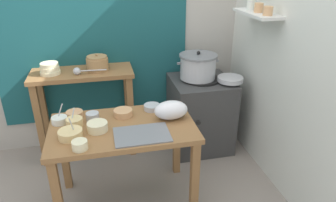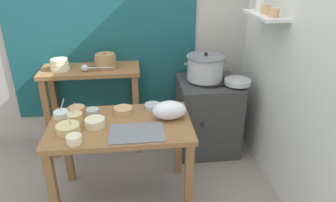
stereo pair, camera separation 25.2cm
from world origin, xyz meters
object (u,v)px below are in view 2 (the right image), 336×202
prep_bowl_0 (95,122)px  prep_bowl_5 (77,109)px  ladle (86,68)px  prep_bowl_6 (93,113)px  steamer_pot (205,67)px  prep_bowl_8 (74,139)px  prep_bowl_7 (61,114)px  stove_block (207,115)px  prep_bowl_2 (74,117)px  plastic_bag (169,110)px  clay_pot (105,61)px  prep_bowl_4 (153,106)px  wide_pan (238,82)px  back_shelf_table (92,89)px  prep_bowl_3 (68,128)px  prep_table (121,135)px  serving_tray (137,133)px  bowl_stack_enamel (60,65)px  prep_bowl_1 (123,110)px

prep_bowl_0 → prep_bowl_5: bearing=122.8°
ladle → prep_bowl_6: ladle is taller
steamer_pot → prep_bowl_8: size_ratio=4.04×
prep_bowl_6 → prep_bowl_7: bearing=177.8°
stove_block → prep_bowl_8: (-1.17, -0.95, 0.37)m
stove_block → prep_bowl_2: bearing=-152.9°
plastic_bag → prep_bowl_5: (-0.75, 0.21, -0.05)m
steamer_pot → clay_pot: clay_pot is taller
plastic_bag → prep_bowl_4: size_ratio=1.95×
steamer_pot → prep_bowl_0: size_ratio=2.81×
wide_pan → prep_bowl_5: size_ratio=1.87×
back_shelf_table → steamer_pot: steamer_pot is taller
wide_pan → prep_bowl_5: (-1.47, -0.31, -0.06)m
plastic_bag → prep_bowl_4: (-0.12, 0.19, -0.05)m
prep_bowl_0 → prep_bowl_4: (0.45, 0.26, -0.01)m
clay_pot → prep_bowl_2: clay_pot is taller
prep_bowl_3 → prep_bowl_0: bearing=17.6°
prep_table → back_shelf_table: (-0.30, 0.82, 0.07)m
back_shelf_table → ladle: 0.27m
ladle → prep_bowl_3: size_ratio=1.70×
prep_table → serving_tray: size_ratio=2.75×
stove_block → plastic_bag: (-0.48, -0.66, 0.41)m
back_shelf_table → prep_bowl_0: (0.12, -0.85, 0.08)m
bowl_stack_enamel → prep_bowl_7: size_ratio=1.12×
prep_bowl_2 → prep_bowl_7: prep_bowl_7 is taller
stove_block → prep_table: bearing=-141.3°
steamer_pot → prep_bowl_2: 1.35m
back_shelf_table → plastic_bag: size_ratio=3.58×
prep_bowl_3 → prep_bowl_5: bearing=87.9°
prep_table → prep_bowl_7: size_ratio=6.72×
ladle → steamer_pot: bearing=-0.9°
prep_table → serving_tray: (0.12, -0.17, 0.12)m
wide_pan → ladle: bearing=173.0°
prep_table → serving_tray: bearing=-54.0°
ladle → prep_bowl_7: ladle is taller
back_shelf_table → plastic_bag: 1.05m
prep_bowl_3 → prep_bowl_8: prep_bowl_3 is taller
clay_pot → prep_bowl_3: 0.96m
prep_bowl_0 → prep_bowl_8: 0.25m
plastic_bag → prep_bowl_8: 0.75m
steamer_pot → prep_bowl_1: 0.98m
plastic_bag → prep_bowl_5: 0.78m
steamer_pot → prep_bowl_2: steamer_pot is taller
prep_bowl_4 → prep_bowl_7: size_ratio=0.84×
prep_bowl_8 → prep_bowl_7: bearing=112.1°
steamer_pot → prep_bowl_8: bearing=-139.4°
prep_table → prep_bowl_3: 0.41m
plastic_bag → prep_bowl_3: size_ratio=1.50×
prep_bowl_0 → prep_bowl_6: 0.18m
prep_bowl_8 → prep_bowl_5: bearing=96.5°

